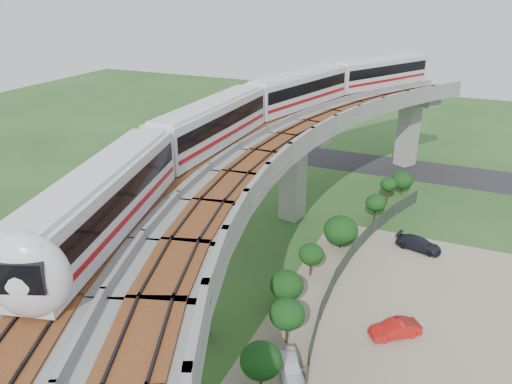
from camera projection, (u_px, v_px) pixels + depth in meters
ground at (241, 262)px, 43.50m from camera, size 160.00×160.00×0.00m
dirt_lot at (401, 315)px, 36.59m from camera, size 18.00×26.00×0.04m
asphalt_road at (334, 159)px, 68.77m from camera, size 60.00×8.00×0.03m
viaduct at (285, 171)px, 38.55m from camera, size 19.58×73.98×11.40m
metro_train at (277, 109)px, 43.75m from camera, size 13.63×60.97×3.64m
fence at (352, 280)px, 39.58m from camera, size 3.87×38.73×1.50m
tree_0 at (402, 180)px, 56.78m from camera, size 2.42×2.42×2.75m
tree_1 at (388, 185)px, 54.11m from camera, size 1.80×1.80×3.05m
tree_2 at (376, 203)px, 50.39m from camera, size 2.07×2.07×2.84m
tree_3 at (341, 230)px, 45.09m from camera, size 3.11×3.11×3.16m
tree_4 at (311, 254)px, 40.78m from camera, size 2.09×2.09×2.91m
tree_5 at (287, 285)px, 36.73m from camera, size 2.53×2.53×3.03m
tree_6 at (287, 314)px, 32.90m from camera, size 2.39×2.39×3.36m
tree_7 at (261, 361)px, 29.07m from camera, size 2.51×2.51×3.26m
car_white at (291, 368)px, 30.70m from camera, size 3.06×3.82×1.22m
car_red at (395, 329)px, 34.16m from camera, size 3.56×3.17×1.17m
car_dark at (419, 244)px, 45.28m from camera, size 4.32×2.52×1.18m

